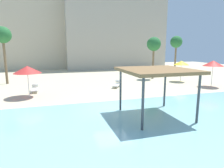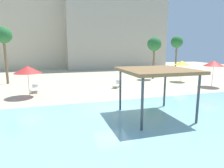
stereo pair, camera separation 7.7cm
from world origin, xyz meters
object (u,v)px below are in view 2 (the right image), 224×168
object	(u,v)px
palm_tree_2	(154,45)
lounge_chair_1	(35,88)
beach_umbrella_red_2	(214,63)
lounge_chair_0	(117,84)
beach_umbrella_red_0	(28,70)
beach_umbrella_yellow_1	(182,63)
shade_pavilion	(156,72)
palm_tree_3	(177,43)
palm_tree_1	(3,36)

from	to	relation	value
palm_tree_2	lounge_chair_1	bearing A→B (deg)	-164.52
beach_umbrella_red_2	lounge_chair_0	xyz separation A→B (m)	(-10.16, 2.76, -2.23)
beach_umbrella_red_0	beach_umbrella_yellow_1	world-z (taller)	beach_umbrella_red_0
shade_pavilion	beach_umbrella_yellow_1	distance (m)	14.40
palm_tree_2	palm_tree_3	world-z (taller)	palm_tree_3
shade_pavilion	lounge_chair_1	xyz separation A→B (m)	(-7.73, 9.70, -2.44)
lounge_chair_0	shade_pavilion	bearing A→B (deg)	28.44
palm_tree_2	palm_tree_3	distance (m)	6.77
beach_umbrella_red_0	palm_tree_3	xyz separation A→B (m)	(21.31, 9.54, 2.70)
beach_umbrella_yellow_1	palm_tree_2	size ratio (longest dim) A/B	0.46
beach_umbrella_red_2	lounge_chair_0	distance (m)	10.76
lounge_chair_0	beach_umbrella_red_0	bearing A→B (deg)	-45.08
beach_umbrella_red_0	palm_tree_2	size ratio (longest dim) A/B	0.47
lounge_chair_1	palm_tree_3	world-z (taller)	palm_tree_3
lounge_chair_0	palm_tree_2	size ratio (longest dim) A/B	0.34
palm_tree_1	palm_tree_2	xyz separation A→B (m)	(18.67, -1.34, -0.88)
palm_tree_1	beach_umbrella_yellow_1	bearing A→B (deg)	-12.26
shade_pavilion	palm_tree_2	size ratio (longest dim) A/B	0.71
shade_pavilion	palm_tree_3	distance (m)	21.88
palm_tree_2	palm_tree_3	xyz separation A→B (m)	(5.88, 3.33, 0.43)
beach_umbrella_red_2	lounge_chair_1	world-z (taller)	beach_umbrella_red_2
lounge_chair_0	palm_tree_2	distance (m)	9.07
beach_umbrella_red_2	lounge_chair_1	bearing A→B (deg)	171.21
lounge_chair_1	palm_tree_2	world-z (taller)	palm_tree_2
beach_umbrella_red_2	lounge_chair_1	size ratio (longest dim) A/B	1.50
beach_umbrella_red_2	beach_umbrella_yellow_1	bearing A→B (deg)	107.27
shade_pavilion	palm_tree_3	world-z (taller)	palm_tree_3
palm_tree_1	palm_tree_2	distance (m)	18.74
beach_umbrella_red_0	beach_umbrella_red_2	size ratio (longest dim) A/B	0.94
beach_umbrella_red_2	palm_tree_1	distance (m)	23.84
lounge_chair_0	palm_tree_2	bearing A→B (deg)	155.18
beach_umbrella_yellow_1	beach_umbrella_red_2	bearing A→B (deg)	-72.73
shade_pavilion	palm_tree_1	world-z (taller)	palm_tree_1
lounge_chair_1	palm_tree_1	world-z (taller)	palm_tree_1
beach_umbrella_red_2	palm_tree_2	distance (m)	8.13
beach_umbrella_red_0	lounge_chair_1	xyz separation A→B (m)	(0.29, 2.02, -2.05)
beach_umbrella_yellow_1	lounge_chair_0	world-z (taller)	beach_umbrella_yellow_1
beach_umbrella_red_2	lounge_chair_0	world-z (taller)	beach_umbrella_red_2
lounge_chair_0	palm_tree_2	world-z (taller)	palm_tree_2
beach_umbrella_red_2	palm_tree_2	world-z (taller)	palm_tree_2
palm_tree_2	beach_umbrella_red_2	bearing A→B (deg)	-64.06
lounge_chair_0	palm_tree_3	world-z (taller)	palm_tree_3
shade_pavilion	lounge_chair_1	distance (m)	12.64
shade_pavilion	palm_tree_1	xyz separation A→B (m)	(-11.26, 15.23, 2.76)
lounge_chair_0	lounge_chair_1	size ratio (longest dim) A/B	1.01
lounge_chair_0	lounge_chair_1	xyz separation A→B (m)	(-8.42, 0.11, 0.00)
palm_tree_1	palm_tree_3	distance (m)	24.64
beach_umbrella_red_0	palm_tree_2	xyz separation A→B (m)	(15.43, 6.21, 2.26)
lounge_chair_0	palm_tree_1	distance (m)	14.20
beach_umbrella_red_0	palm_tree_1	bearing A→B (deg)	113.25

